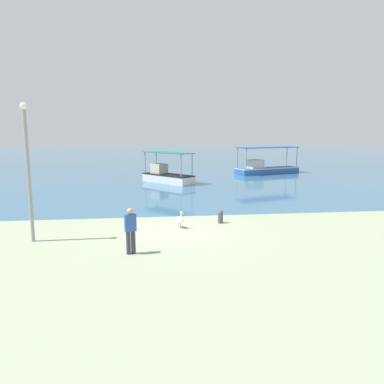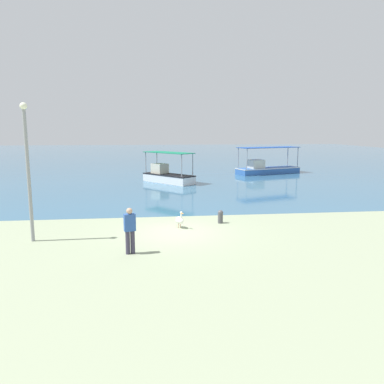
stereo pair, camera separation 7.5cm
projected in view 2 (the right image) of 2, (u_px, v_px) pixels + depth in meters
ground at (177, 232)px, 16.32m from camera, size 120.00×120.00×0.00m
harbor_water at (156, 156)px, 63.35m from camera, size 110.00×90.00×0.00m
fishing_boat_near_left at (167, 175)px, 31.48m from camera, size 4.36×4.69×2.55m
fishing_boat_far_right at (266, 168)px, 37.77m from camera, size 6.91×3.83×2.66m
pelican at (180, 220)px, 16.98m from camera, size 0.47×0.78×0.80m
lamp_post at (28, 165)px, 14.54m from camera, size 0.28×0.28×5.45m
mooring_bollard at (220, 216)px, 17.87m from camera, size 0.26×0.26×0.64m
fisherman_standing at (130, 229)px, 13.37m from camera, size 0.44×0.32×1.69m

